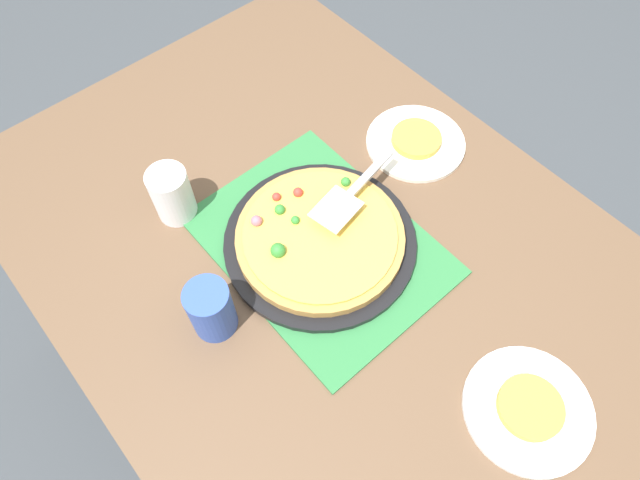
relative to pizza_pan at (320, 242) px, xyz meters
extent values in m
plane|color=#3D4247|center=(0.00, 0.00, -0.76)|extent=(8.00, 8.00, 0.00)
cube|color=brown|center=(0.00, 0.00, -0.03)|extent=(1.40, 1.00, 0.03)
cube|color=brown|center=(-0.64, -0.44, -0.40)|extent=(0.07, 0.07, 0.72)
cube|color=brown|center=(-0.64, 0.44, -0.40)|extent=(0.07, 0.07, 0.72)
cube|color=brown|center=(0.64, 0.44, -0.40)|extent=(0.07, 0.07, 0.72)
cube|color=#2D753D|center=(0.00, 0.00, -0.01)|extent=(0.48, 0.36, 0.01)
cylinder|color=black|center=(0.00, 0.00, 0.00)|extent=(0.38, 0.38, 0.01)
cylinder|color=#B78442|center=(0.00, 0.00, 0.02)|extent=(0.33, 0.33, 0.02)
cylinder|color=#EAB747|center=(0.00, 0.00, 0.03)|extent=(0.30, 0.30, 0.01)
sphere|color=#338433|center=(-0.06, 0.12, 0.04)|extent=(0.02, 0.02, 0.02)
sphere|color=#338433|center=(-0.09, -0.03, 0.04)|extent=(0.02, 0.02, 0.02)
sphere|color=#B76675|center=(-0.10, -0.08, 0.04)|extent=(0.02, 0.02, 0.02)
sphere|color=#338433|center=(-0.02, -0.09, 0.04)|extent=(0.03, 0.03, 0.03)
sphere|color=red|center=(-0.10, 0.03, 0.04)|extent=(0.02, 0.02, 0.02)
sphere|color=#338433|center=(-0.05, -0.02, 0.04)|extent=(0.02, 0.02, 0.02)
sphere|color=#338433|center=(-0.02, 0.07, 0.04)|extent=(0.03, 0.03, 0.03)
sphere|color=red|center=(-0.12, -0.01, 0.04)|extent=(0.02, 0.02, 0.02)
cylinder|color=white|center=(-0.06, 0.33, -0.01)|extent=(0.22, 0.22, 0.01)
cylinder|color=white|center=(0.47, 0.05, -0.01)|extent=(0.22, 0.22, 0.01)
cylinder|color=gold|center=(-0.06, 0.33, 0.01)|extent=(0.11, 0.11, 0.02)
cylinder|color=gold|center=(0.47, 0.05, 0.01)|extent=(0.11, 0.11, 0.02)
cylinder|color=white|center=(-0.25, -0.17, 0.05)|extent=(0.08, 0.08, 0.12)
cylinder|color=#3351AD|center=(0.00, -0.25, 0.05)|extent=(0.08, 0.08, 0.12)
cube|color=silver|center=(-0.01, 0.05, 0.06)|extent=(0.09, 0.10, 0.00)
cube|color=#B2B2B7|center=(-0.03, 0.16, 0.06)|extent=(0.04, 0.14, 0.01)
camera|label=1|loc=(0.42, -0.37, 0.94)|focal=31.16mm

